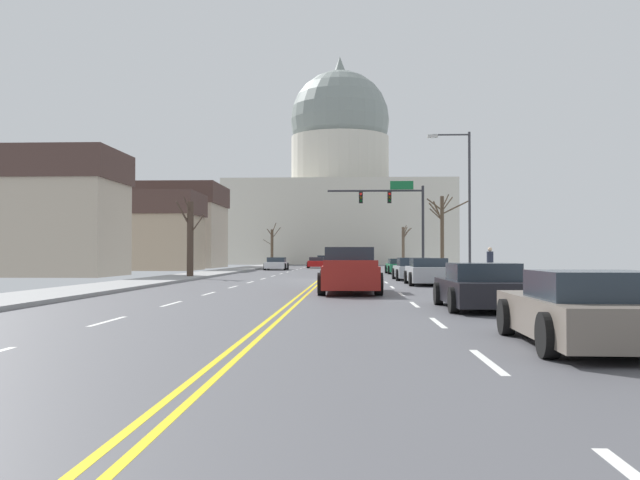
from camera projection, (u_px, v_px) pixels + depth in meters
ground at (321, 280)px, 38.53m from camera, size 20.00×180.00×0.20m
signal_gantry at (397, 207)px, 56.06m from camera, size 7.91×0.41×7.33m
street_lamp_right at (464, 191)px, 37.52m from camera, size 2.36×0.24×8.03m
capitol_building at (340, 191)px, 109.12m from camera, size 34.19×23.01×33.17m
sedan_near_00 at (399, 266)px, 51.08m from camera, size 2.05×4.25×1.13m
sedan_near_01 at (355, 268)px, 45.16m from camera, size 2.11×4.23×1.19m
sedan_near_02 at (413, 269)px, 38.50m from camera, size 2.13×4.46×1.26m
sedan_near_03 at (428, 272)px, 32.22m from camera, size 2.00×4.43×1.27m
pickup_truck_near_04 at (349, 272)px, 25.69m from camera, size 2.35×5.69×1.71m
sedan_near_05 at (481, 287)px, 17.91m from camera, size 2.06×4.52×1.21m
sedan_near_06 at (587, 311)px, 10.60m from camera, size 2.15×4.49×1.18m
sedan_oncoming_00 at (276, 264)px, 64.09m from camera, size 2.07×4.47×1.18m
sedan_oncoming_01 at (316, 263)px, 73.70m from camera, size 1.97×4.49×1.16m
sedan_oncoming_02 at (324, 261)px, 84.36m from camera, size 2.13×4.29×1.33m
sedan_oncoming_03 at (325, 260)px, 98.25m from camera, size 1.97×4.26×1.30m
flank_building_00 at (178, 226)px, 75.94m from camera, size 9.86×10.10×9.15m
flank_building_01 at (137, 231)px, 63.33m from camera, size 11.61×7.24×7.15m
flank_building_02 at (45, 212)px, 45.55m from camera, size 9.95×6.87×8.35m
bare_tree_00 at (403, 245)px, 81.90m from camera, size 1.11×2.25×4.86m
bare_tree_01 at (190, 238)px, 41.11m from camera, size 1.73×1.52×4.69m
bare_tree_02 at (442, 229)px, 46.23m from camera, size 2.77×2.69×5.24m
bare_tree_03 at (272, 246)px, 85.85m from camera, size 2.19×1.85×5.34m
pedestrian_00 at (490, 262)px, 35.07m from camera, size 0.35×0.34×1.67m
bicycle_parked at (494, 274)px, 33.75m from camera, size 0.12×1.77×0.85m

